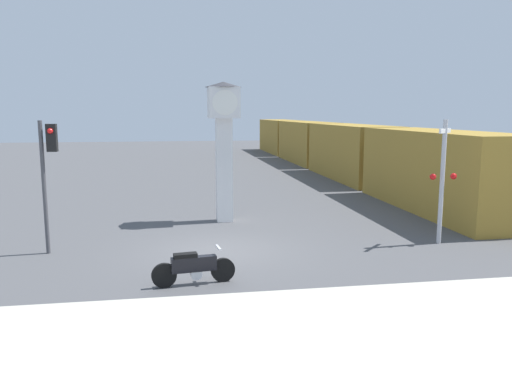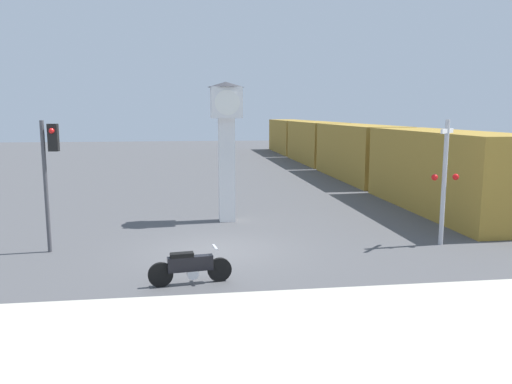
# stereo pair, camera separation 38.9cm
# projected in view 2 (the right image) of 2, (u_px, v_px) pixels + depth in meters

# --- Properties ---
(ground_plane) EXTENTS (120.00, 120.00, 0.00)m
(ground_plane) POSITION_uv_depth(u_px,v_px,m) (218.00, 251.00, 15.16)
(ground_plane) COLOR #4C4C4F
(sidewalk_strip) EXTENTS (36.00, 6.00, 0.10)m
(sidewalk_strip) POSITION_uv_depth(u_px,v_px,m) (243.00, 358.00, 8.42)
(sidewalk_strip) COLOR #BCB7A8
(sidewalk_strip) RESTS_ON ground_plane
(motorcycle) EXTENTS (2.04, 0.50, 0.90)m
(motorcycle) POSITION_uv_depth(u_px,v_px,m) (190.00, 267.00, 12.16)
(motorcycle) COLOR black
(motorcycle) RESTS_ON ground_plane
(clock_tower) EXTENTS (1.37, 1.37, 5.29)m
(clock_tower) POSITION_uv_depth(u_px,v_px,m) (226.00, 130.00, 18.85)
(clock_tower) COLOR white
(clock_tower) RESTS_ON ground_plane
(freight_train) EXTENTS (2.80, 42.13, 3.40)m
(freight_train) POSITION_uv_depth(u_px,v_px,m) (334.00, 146.00, 36.78)
(freight_train) COLOR olive
(freight_train) RESTS_ON ground_plane
(traffic_light) EXTENTS (0.50, 0.35, 3.94)m
(traffic_light) POSITION_uv_depth(u_px,v_px,m) (50.00, 162.00, 14.65)
(traffic_light) COLOR #47474C
(traffic_light) RESTS_ON ground_plane
(railroad_crossing_signal) EXTENTS (0.90, 0.82, 3.95)m
(railroad_crossing_signal) POSITION_uv_depth(u_px,v_px,m) (444.00, 178.00, 15.56)
(railroad_crossing_signal) COLOR #B7B7BC
(railroad_crossing_signal) RESTS_ON ground_plane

